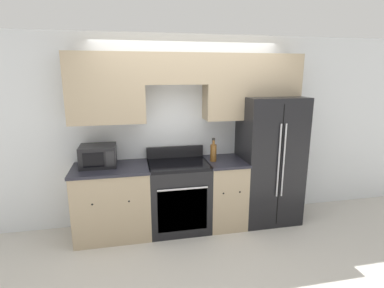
{
  "coord_description": "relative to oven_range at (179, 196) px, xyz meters",
  "views": [
    {
      "loc": [
        -0.79,
        -3.44,
        2.1
      ],
      "look_at": [
        -0.0,
        0.31,
        1.18
      ],
      "focal_mm": 28.0,
      "sensor_mm": 36.0,
      "label": 1
    }
  ],
  "objects": [
    {
      "name": "lower_cabinets_left",
      "position": [
        -0.87,
        0.0,
        -0.0
      ],
      "size": [
        0.97,
        0.64,
        0.93
      ],
      "color": "tan",
      "rests_on": "ground_plane"
    },
    {
      "name": "wall_back",
      "position": [
        0.2,
        0.28,
        1.07
      ],
      "size": [
        8.0,
        0.39,
        2.6
      ],
      "color": "silver",
      "rests_on": "ground_plane"
    },
    {
      "name": "bottle",
      "position": [
        0.48,
        -0.01,
        0.59
      ],
      "size": [
        0.08,
        0.08,
        0.32
      ],
      "color": "brown",
      "rests_on": "lower_cabinets_right"
    },
    {
      "name": "lower_cabinets_right",
      "position": [
        0.65,
        0.0,
        -0.0
      ],
      "size": [
        0.52,
        0.64,
        0.93
      ],
      "color": "tan",
      "rests_on": "ground_plane"
    },
    {
      "name": "oven_range",
      "position": [
        0.0,
        0.0,
        0.0
      ],
      "size": [
        0.8,
        0.65,
        1.09
      ],
      "color": "black",
      "rests_on": "ground_plane"
    },
    {
      "name": "refrigerator",
      "position": [
        1.31,
        0.06,
        0.42
      ],
      "size": [
        0.82,
        0.76,
        1.78
      ],
      "color": "black",
      "rests_on": "ground_plane"
    },
    {
      "name": "ground_plane",
      "position": [
        0.19,
        -0.31,
        -0.47
      ],
      "size": [
        12.0,
        12.0,
        0.0
      ],
      "primitive_type": "plane",
      "color": "beige"
    },
    {
      "name": "microwave",
      "position": [
        -1.02,
        0.08,
        0.6
      ],
      "size": [
        0.45,
        0.36,
        0.27
      ],
      "color": "black",
      "rests_on": "lower_cabinets_left"
    }
  ]
}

